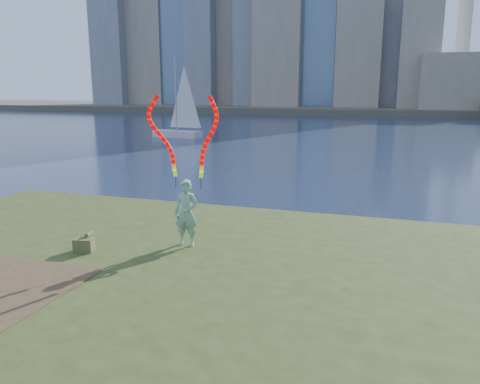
% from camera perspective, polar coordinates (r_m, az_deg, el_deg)
% --- Properties ---
extents(ground, '(320.00, 320.00, 0.00)m').
position_cam_1_polar(ground, '(12.22, -9.15, -10.33)').
color(ground, '#1A2842').
rests_on(ground, ground).
extents(grassy_knoll, '(20.00, 18.00, 0.80)m').
position_cam_1_polar(grassy_knoll, '(10.28, -15.18, -13.10)').
color(grassy_knoll, '#334117').
rests_on(grassy_knoll, ground).
extents(far_shore, '(320.00, 40.00, 1.20)m').
position_cam_1_polar(far_shore, '(105.19, 15.39, 9.77)').
color(far_shore, '#4C4737').
rests_on(far_shore, ground).
extents(woman_with_ribbons, '(2.08, 0.42, 4.07)m').
position_cam_1_polar(woman_with_ribbons, '(11.74, -6.53, 0.07)').
color(woman_with_ribbons, '#227A4F').
rests_on(woman_with_ribbons, grassy_knoll).
extents(canvas_bag, '(0.52, 0.58, 0.43)m').
position_cam_1_polar(canvas_bag, '(12.15, -18.45, -6.05)').
color(canvas_bag, brown).
rests_on(canvas_bag, grassy_knoll).
extents(sailboat, '(5.32, 2.22, 7.99)m').
position_cam_1_polar(sailboat, '(47.20, -7.43, 8.29)').
color(sailboat, silver).
rests_on(sailboat, ground).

